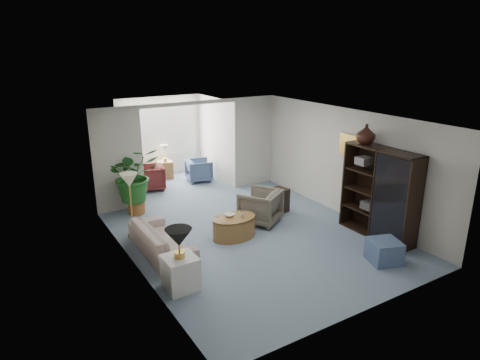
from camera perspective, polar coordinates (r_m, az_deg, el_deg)
floor at (r=8.95m, az=2.02°, el=-7.74°), size 6.00×6.00×0.00m
sunroom_floor at (r=12.33m, az=-8.50°, el=-0.61°), size 2.60×2.60×0.00m
back_pier_left at (r=10.39m, az=-16.06°, el=2.58°), size 1.20×0.12×2.50m
back_pier_right at (r=11.91m, az=1.80°, el=5.18°), size 1.20×0.12×2.50m
back_header at (r=10.79m, az=-6.75°, el=10.21°), size 2.60×0.12×0.10m
window_pane at (r=12.95m, az=-10.68°, el=6.59°), size 2.20×0.02×1.50m
window_blinds at (r=12.92m, az=-10.63°, el=6.57°), size 2.20×0.02×1.50m
framed_picture at (r=9.82m, az=14.58°, el=4.56°), size 0.04×0.50×0.40m
sofa at (r=8.36m, az=-10.50°, el=-7.89°), size 0.75×1.89×0.55m
end_table at (r=7.17m, az=-8.02°, el=-12.25°), size 0.52×0.52×0.57m
table_lamp at (r=6.88m, az=-8.25°, el=-7.66°), size 0.44×0.44×0.30m
floor_lamp at (r=8.80m, az=-14.70°, el=-0.02°), size 0.36×0.36×0.28m
coffee_table at (r=8.87m, az=-0.80°, el=-6.36°), size 1.12×1.12×0.45m
coffee_bowl at (r=8.82m, az=-1.42°, el=-4.71°), size 0.26×0.26×0.05m
coffee_cup at (r=8.75m, az=0.38°, el=-4.78°), size 0.11×0.11×0.09m
wingback_chair at (r=9.54m, az=2.74°, el=-3.58°), size 1.14×1.14×0.76m
side_table_dark at (r=10.18m, az=5.06°, el=-2.79°), size 0.55×0.48×0.57m
entertainment_cabinet at (r=9.13m, az=18.25°, el=-1.72°), size 0.45×1.70×1.89m
cabinet_urn at (r=9.15m, az=16.58°, el=5.95°), size 0.39×0.39×0.41m
ottoman at (r=8.37m, az=18.82°, el=-9.06°), size 0.67×0.67×0.42m
plant_pot at (r=10.40m, az=-13.75°, el=-3.53°), size 0.40×0.40×0.32m
house_plant at (r=10.15m, az=-14.08°, el=0.72°), size 1.16×1.01×1.29m
sunroom_chair_blue at (r=12.50m, az=-5.53°, el=1.32°), size 0.83×0.82×0.64m
sunroom_chair_maroon at (r=11.95m, az=-12.00°, el=0.31°), size 0.88×0.86×0.68m
sunroom_table at (r=12.89m, az=-9.98°, el=1.35°), size 0.48×0.41×0.52m
shelf_clutter at (r=8.98m, az=18.68°, el=-1.10°), size 0.30×1.22×1.06m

